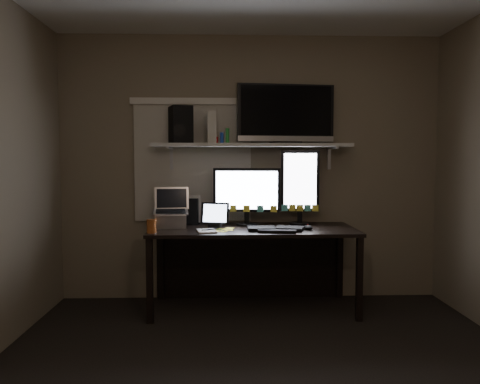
{
  "coord_description": "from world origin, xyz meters",
  "views": [
    {
      "loc": [
        -0.25,
        -2.67,
        1.34
      ],
      "look_at": [
        -0.12,
        1.25,
        1.06
      ],
      "focal_mm": 35.0,
      "sensor_mm": 36.0,
      "label": 1
    }
  ],
  "objects_px": {
    "monitor_portrait": "(300,187)",
    "tablet": "(215,215)",
    "mouse": "(308,227)",
    "game_console": "(212,128)",
    "desk": "(252,245)",
    "laptop": "(171,208)",
    "speaker": "(181,125)",
    "keyboard": "(276,229)",
    "cup": "(152,226)",
    "monitor_landscape": "(247,196)",
    "tv": "(286,114)"
  },
  "relations": [
    {
      "from": "speaker",
      "to": "tv",
      "type": "bearing_deg",
      "value": -15.44
    },
    {
      "from": "keyboard",
      "to": "cup",
      "type": "bearing_deg",
      "value": -165.03
    },
    {
      "from": "monitor_portrait",
      "to": "tablet",
      "type": "xyz_separation_m",
      "value": [
        -0.78,
        -0.13,
        -0.24
      ]
    },
    {
      "from": "monitor_portrait",
      "to": "keyboard",
      "type": "relative_size",
      "value": 1.45
    },
    {
      "from": "mouse",
      "to": "speaker",
      "type": "relative_size",
      "value": 0.33
    },
    {
      "from": "tablet",
      "to": "speaker",
      "type": "height_order",
      "value": "speaker"
    },
    {
      "from": "monitor_landscape",
      "to": "mouse",
      "type": "bearing_deg",
      "value": -22.07
    },
    {
      "from": "monitor_landscape",
      "to": "mouse",
      "type": "xyz_separation_m",
      "value": [
        0.52,
        -0.29,
        -0.25
      ]
    },
    {
      "from": "mouse",
      "to": "tablet",
      "type": "relative_size",
      "value": 0.43
    },
    {
      "from": "mouse",
      "to": "tablet",
      "type": "xyz_separation_m",
      "value": [
        -0.81,
        0.18,
        0.09
      ]
    },
    {
      "from": "keyboard",
      "to": "mouse",
      "type": "bearing_deg",
      "value": 14.61
    },
    {
      "from": "monitor_landscape",
      "to": "monitor_portrait",
      "type": "relative_size",
      "value": 0.88
    },
    {
      "from": "monitor_portrait",
      "to": "keyboard",
      "type": "bearing_deg",
      "value": -121.95
    },
    {
      "from": "laptop",
      "to": "speaker",
      "type": "bearing_deg",
      "value": 48.13
    },
    {
      "from": "monitor_portrait",
      "to": "game_console",
      "type": "relative_size",
      "value": 2.51
    },
    {
      "from": "tablet",
      "to": "cup",
      "type": "relative_size",
      "value": 2.23
    },
    {
      "from": "keyboard",
      "to": "tv",
      "type": "distance_m",
      "value": 1.08
    },
    {
      "from": "monitor_landscape",
      "to": "keyboard",
      "type": "distance_m",
      "value": 0.47
    },
    {
      "from": "tablet",
      "to": "game_console",
      "type": "distance_m",
      "value": 0.79
    },
    {
      "from": "laptop",
      "to": "tv",
      "type": "distance_m",
      "value": 1.36
    },
    {
      "from": "monitor_portrait",
      "to": "tv",
      "type": "height_order",
      "value": "tv"
    },
    {
      "from": "mouse",
      "to": "game_console",
      "type": "height_order",
      "value": "game_console"
    },
    {
      "from": "desk",
      "to": "monitor_portrait",
      "type": "bearing_deg",
      "value": 9.43
    },
    {
      "from": "cup",
      "to": "desk",
      "type": "bearing_deg",
      "value": 23.8
    },
    {
      "from": "monitor_portrait",
      "to": "tablet",
      "type": "height_order",
      "value": "monitor_portrait"
    },
    {
      "from": "monitor_landscape",
      "to": "keyboard",
      "type": "bearing_deg",
      "value": -46.8
    },
    {
      "from": "monitor_portrait",
      "to": "cup",
      "type": "distance_m",
      "value": 1.41
    },
    {
      "from": "keyboard",
      "to": "cup",
      "type": "height_order",
      "value": "cup"
    },
    {
      "from": "monitor_landscape",
      "to": "game_console",
      "type": "xyz_separation_m",
      "value": [
        -0.32,
        0.01,
        0.62
      ]
    },
    {
      "from": "mouse",
      "to": "cup",
      "type": "relative_size",
      "value": 0.96
    },
    {
      "from": "monitor_landscape",
      "to": "speaker",
      "type": "height_order",
      "value": "speaker"
    },
    {
      "from": "desk",
      "to": "mouse",
      "type": "relative_size",
      "value": 16.47
    },
    {
      "from": "desk",
      "to": "mouse",
      "type": "height_order",
      "value": "mouse"
    },
    {
      "from": "cup",
      "to": "tablet",
      "type": "bearing_deg",
      "value": 31.43
    },
    {
      "from": "game_console",
      "to": "desk",
      "type": "bearing_deg",
      "value": -11.3
    },
    {
      "from": "desk",
      "to": "tablet",
      "type": "relative_size",
      "value": 7.06
    },
    {
      "from": "monitor_landscape",
      "to": "tv",
      "type": "height_order",
      "value": "tv"
    },
    {
      "from": "cup",
      "to": "speaker",
      "type": "relative_size",
      "value": 0.34
    },
    {
      "from": "tablet",
      "to": "laptop",
      "type": "distance_m",
      "value": 0.4
    },
    {
      "from": "keyboard",
      "to": "mouse",
      "type": "distance_m",
      "value": 0.29
    },
    {
      "from": "monitor_portrait",
      "to": "speaker",
      "type": "xyz_separation_m",
      "value": [
        -1.09,
        -0.02,
        0.57
      ]
    },
    {
      "from": "mouse",
      "to": "laptop",
      "type": "distance_m",
      "value": 1.22
    },
    {
      "from": "laptop",
      "to": "speaker",
      "type": "xyz_separation_m",
      "value": [
        0.08,
        0.12,
        0.74
      ]
    },
    {
      "from": "monitor_landscape",
      "to": "laptop",
      "type": "xyz_separation_m",
      "value": [
        -0.68,
        -0.11,
        -0.1
      ]
    },
    {
      "from": "keyboard",
      "to": "tablet",
      "type": "relative_size",
      "value": 1.9
    },
    {
      "from": "cup",
      "to": "monitor_landscape",
      "type": "bearing_deg",
      "value": 27.59
    },
    {
      "from": "tv",
      "to": "desk",
      "type": "bearing_deg",
      "value": -168.83
    },
    {
      "from": "monitor_landscape",
      "to": "tv",
      "type": "distance_m",
      "value": 0.83
    },
    {
      "from": "desk",
      "to": "keyboard",
      "type": "bearing_deg",
      "value": -55.43
    },
    {
      "from": "tablet",
      "to": "laptop",
      "type": "xyz_separation_m",
      "value": [
        -0.39,
        -0.01,
        0.06
      ]
    }
  ]
}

